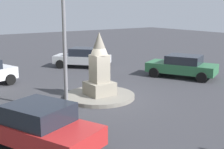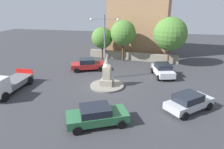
{
  "view_description": "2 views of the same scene",
  "coord_description": "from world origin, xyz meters",
  "px_view_note": "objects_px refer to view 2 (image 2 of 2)",
  "views": [
    {
      "loc": [
        12.58,
        -8.15,
        4.45
      ],
      "look_at": [
        -0.1,
        0.83,
        1.08
      ],
      "focal_mm": 49.96,
      "sensor_mm": 36.0,
      "label": 1
    },
    {
      "loc": [
        -4.53,
        19.02,
        8.35
      ],
      "look_at": [
        -0.63,
        0.51,
        1.54
      ],
      "focal_mm": 32.64,
      "sensor_mm": 36.0,
      "label": 2
    }
  ],
  "objects_px": {
    "monument": "(107,73)",
    "car_white_waiting": "(163,70)",
    "car_green_approaching": "(97,115)",
    "truck_white_parked_left": "(4,85)",
    "tree_far_corner": "(123,33)",
    "corner_building": "(140,19)",
    "tree_near_wall": "(170,34)",
    "car_silver_near_island": "(189,102)",
    "streetlamp": "(105,41)",
    "tree_mid_cluster": "(102,38)",
    "car_red_far_side": "(88,64)"
  },
  "relations": [
    {
      "from": "car_white_waiting",
      "to": "truck_white_parked_left",
      "type": "height_order",
      "value": "truck_white_parked_left"
    },
    {
      "from": "streetlamp",
      "to": "car_red_far_side",
      "type": "bearing_deg",
      "value": -40.71
    },
    {
      "from": "car_silver_near_island",
      "to": "truck_white_parked_left",
      "type": "height_order",
      "value": "truck_white_parked_left"
    },
    {
      "from": "truck_white_parked_left",
      "to": "tree_far_corner",
      "type": "bearing_deg",
      "value": -123.53
    },
    {
      "from": "corner_building",
      "to": "tree_near_wall",
      "type": "relative_size",
      "value": 1.74
    },
    {
      "from": "truck_white_parked_left",
      "to": "car_white_waiting",
      "type": "bearing_deg",
      "value": -151.06
    },
    {
      "from": "car_white_waiting",
      "to": "tree_far_corner",
      "type": "bearing_deg",
      "value": -44.97
    },
    {
      "from": "tree_mid_cluster",
      "to": "car_silver_near_island",
      "type": "bearing_deg",
      "value": 127.77
    },
    {
      "from": "truck_white_parked_left",
      "to": "tree_far_corner",
      "type": "distance_m",
      "value": 16.88
    },
    {
      "from": "monument",
      "to": "tree_far_corner",
      "type": "height_order",
      "value": "tree_far_corner"
    },
    {
      "from": "car_green_approaching",
      "to": "car_white_waiting",
      "type": "xyz_separation_m",
      "value": [
        -4.83,
        -11.28,
        0.04
      ]
    },
    {
      "from": "car_red_far_side",
      "to": "corner_building",
      "type": "bearing_deg",
      "value": -117.08
    },
    {
      "from": "car_white_waiting",
      "to": "tree_mid_cluster",
      "type": "xyz_separation_m",
      "value": [
        8.87,
        -6.04,
        2.43
      ]
    },
    {
      "from": "car_green_approaching",
      "to": "corner_building",
      "type": "xyz_separation_m",
      "value": [
        -1.05,
        -22.52,
        4.91
      ]
    },
    {
      "from": "car_green_approaching",
      "to": "truck_white_parked_left",
      "type": "xyz_separation_m",
      "value": [
        9.98,
        -3.09,
        0.2
      ]
    },
    {
      "from": "truck_white_parked_left",
      "to": "tree_near_wall",
      "type": "distance_m",
      "value": 20.59
    },
    {
      "from": "tree_far_corner",
      "to": "monument",
      "type": "bearing_deg",
      "value": 89.7
    },
    {
      "from": "corner_building",
      "to": "tree_far_corner",
      "type": "distance_m",
      "value": 6.11
    },
    {
      "from": "car_red_far_side",
      "to": "corner_building",
      "type": "relative_size",
      "value": 0.4
    },
    {
      "from": "car_red_far_side",
      "to": "tree_near_wall",
      "type": "relative_size",
      "value": 0.7
    },
    {
      "from": "corner_building",
      "to": "tree_mid_cluster",
      "type": "distance_m",
      "value": 7.68
    },
    {
      "from": "streetlamp",
      "to": "car_silver_near_island",
      "type": "xyz_separation_m",
      "value": [
        -8.3,
        5.67,
        -3.56
      ]
    },
    {
      "from": "car_silver_near_island",
      "to": "car_white_waiting",
      "type": "relative_size",
      "value": 0.98
    },
    {
      "from": "monument",
      "to": "car_silver_near_island",
      "type": "bearing_deg",
      "value": 155.5
    },
    {
      "from": "corner_building",
      "to": "car_red_far_side",
      "type": "bearing_deg",
      "value": 62.92
    },
    {
      "from": "streetlamp",
      "to": "car_white_waiting",
      "type": "distance_m",
      "value": 7.66
    },
    {
      "from": "car_white_waiting",
      "to": "tree_near_wall",
      "type": "relative_size",
      "value": 0.66
    },
    {
      "from": "car_silver_near_island",
      "to": "corner_building",
      "type": "relative_size",
      "value": 0.37
    },
    {
      "from": "monument",
      "to": "car_white_waiting",
      "type": "relative_size",
      "value": 0.73
    },
    {
      "from": "streetlamp",
      "to": "corner_building",
      "type": "bearing_deg",
      "value": -101.3
    },
    {
      "from": "streetlamp",
      "to": "tree_mid_cluster",
      "type": "relative_size",
      "value": 1.47
    },
    {
      "from": "monument",
      "to": "streetlamp",
      "type": "distance_m",
      "value": 3.68
    },
    {
      "from": "tree_near_wall",
      "to": "tree_far_corner",
      "type": "height_order",
      "value": "tree_near_wall"
    },
    {
      "from": "monument",
      "to": "truck_white_parked_left",
      "type": "distance_m",
      "value": 9.89
    },
    {
      "from": "truck_white_parked_left",
      "to": "tree_far_corner",
      "type": "xyz_separation_m",
      "value": [
        -9.16,
        -13.82,
        3.14
      ]
    },
    {
      "from": "monument",
      "to": "tree_far_corner",
      "type": "distance_m",
      "value": 10.34
    },
    {
      "from": "car_silver_near_island",
      "to": "car_red_far_side",
      "type": "bearing_deg",
      "value": -36.07
    },
    {
      "from": "truck_white_parked_left",
      "to": "tree_mid_cluster",
      "type": "bearing_deg",
      "value": -112.63
    },
    {
      "from": "tree_near_wall",
      "to": "tree_mid_cluster",
      "type": "relative_size",
      "value": 1.35
    },
    {
      "from": "car_green_approaching",
      "to": "tree_mid_cluster",
      "type": "bearing_deg",
      "value": -76.84
    },
    {
      "from": "tree_mid_cluster",
      "to": "corner_building",
      "type": "bearing_deg",
      "value": -134.43
    },
    {
      "from": "corner_building",
      "to": "monument",
      "type": "bearing_deg",
      "value": 82.98
    },
    {
      "from": "corner_building",
      "to": "tree_far_corner",
      "type": "relative_size",
      "value": 1.91
    },
    {
      "from": "car_white_waiting",
      "to": "tree_near_wall",
      "type": "bearing_deg",
      "value": -99.36
    },
    {
      "from": "car_green_approaching",
      "to": "corner_building",
      "type": "bearing_deg",
      "value": -92.67
    },
    {
      "from": "car_red_far_side",
      "to": "tree_near_wall",
      "type": "xyz_separation_m",
      "value": [
        -10.14,
        -4.5,
        3.5
      ]
    },
    {
      "from": "monument",
      "to": "car_red_far_side",
      "type": "distance_m",
      "value": 6.0
    },
    {
      "from": "streetlamp",
      "to": "tree_near_wall",
      "type": "xyz_separation_m",
      "value": [
        -7.25,
        -6.99,
        -0.06
      ]
    },
    {
      "from": "car_silver_near_island",
      "to": "corner_building",
      "type": "bearing_deg",
      "value": -73.53
    },
    {
      "from": "tree_far_corner",
      "to": "car_silver_near_island",
      "type": "bearing_deg",
      "value": 119.15
    }
  ]
}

